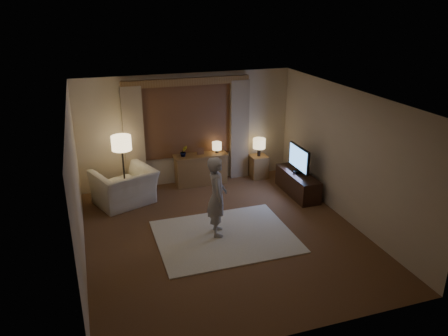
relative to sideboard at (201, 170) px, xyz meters
name	(u,v)px	position (x,y,z in m)	size (l,w,h in m)	color
room	(216,159)	(-0.24, -2.00, 0.98)	(5.04, 5.54, 2.64)	brown
rug	(225,236)	(-0.25, -2.56, -0.34)	(2.50, 2.00, 0.02)	#F4ECCD
sideboard	(201,170)	(0.00, 0.00, 0.00)	(1.20, 0.40, 0.70)	brown
picture_frame	(201,152)	(0.00, 0.00, 0.45)	(0.16, 0.02, 0.20)	brown
plant	(184,152)	(-0.40, 0.00, 0.50)	(0.17, 0.13, 0.30)	#999999
table_lamp_sideboard	(217,146)	(0.40, 0.00, 0.55)	(0.22, 0.22, 0.30)	black
floor_lamp	(122,147)	(-1.80, -0.29, 0.86)	(0.42, 0.42, 1.45)	black
armchair	(125,187)	(-1.84, -0.55, 0.03)	(1.18, 1.03, 0.77)	beige
side_table	(259,167)	(1.46, -0.05, -0.07)	(0.40, 0.40, 0.56)	brown
table_lamp_side	(259,144)	(1.46, -0.05, 0.52)	(0.30, 0.30, 0.44)	black
tv_stand	(297,184)	(1.91, -1.24, -0.10)	(0.45, 1.40, 0.50)	black
tv	(299,159)	(1.91, -1.24, 0.50)	(0.21, 0.87, 0.63)	black
person	(217,196)	(-0.35, -2.42, 0.43)	(0.55, 0.36, 1.52)	#ABA49E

